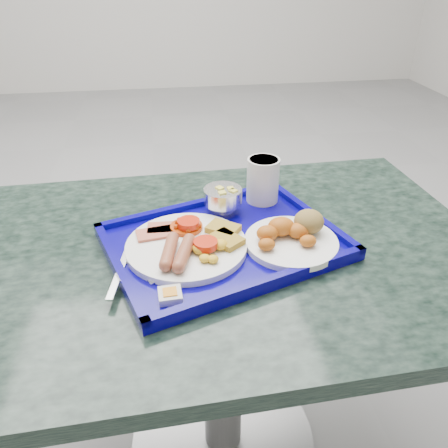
% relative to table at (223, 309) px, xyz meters
% --- Properties ---
extents(floor, '(6.00, 6.00, 0.00)m').
position_rel_table_xyz_m(floor, '(-0.18, 1.13, -0.52)').
color(floor, gray).
rests_on(floor, ground).
extents(table, '(1.14, 0.78, 0.70)m').
position_rel_table_xyz_m(table, '(0.00, 0.00, 0.00)').
color(table, gray).
rests_on(table, floor).
extents(tray, '(0.54, 0.47, 0.03)m').
position_rel_table_xyz_m(tray, '(0.00, -0.01, 0.19)').
color(tray, '#08027D').
rests_on(tray, table).
extents(main_plate, '(0.24, 0.24, 0.04)m').
position_rel_table_xyz_m(main_plate, '(-0.07, -0.03, 0.21)').
color(main_plate, white).
rests_on(main_plate, tray).
extents(bread_plate, '(0.19, 0.19, 0.06)m').
position_rel_table_xyz_m(bread_plate, '(0.14, -0.04, 0.22)').
color(bread_plate, white).
rests_on(bread_plate, tray).
extents(fruit_bowl, '(0.09, 0.09, 0.06)m').
position_rel_table_xyz_m(fruit_bowl, '(0.02, 0.11, 0.23)').
color(fruit_bowl, silver).
rests_on(fruit_bowl, tray).
extents(juice_cup, '(0.08, 0.08, 0.11)m').
position_rel_table_xyz_m(juice_cup, '(0.12, 0.15, 0.25)').
color(juice_cup, silver).
rests_on(juice_cup, tray).
extents(spoon, '(0.08, 0.15, 0.01)m').
position_rel_table_xyz_m(spoon, '(-0.15, -0.03, 0.20)').
color(spoon, silver).
rests_on(spoon, tray).
extents(knife, '(0.04, 0.18, 0.00)m').
position_rel_table_xyz_m(knife, '(-0.20, -0.07, 0.20)').
color(knife, silver).
rests_on(knife, tray).
extents(jam_packet, '(0.04, 0.04, 0.02)m').
position_rel_table_xyz_m(jam_packet, '(-0.12, -0.17, 0.20)').
color(jam_packet, silver).
rests_on(jam_packet, tray).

